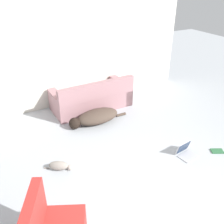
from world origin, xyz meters
TOP-DOWN VIEW (x-y plane):
  - ground_plane at (0.00, 0.00)m, footprint 20.00×20.00m
  - wall_back at (0.00, 4.17)m, footprint 6.59×0.06m
  - couch at (0.36, 3.60)m, footprint 1.98×0.94m
  - dog at (0.13, 2.89)m, footprint 1.45×0.52m
  - cat at (-1.11, 1.77)m, footprint 0.47×0.33m
  - laptop_open at (1.14, 1.02)m, footprint 0.38×0.34m
  - book_green at (1.75, 0.78)m, footprint 0.27×0.23m

SIDE VIEW (x-z plane):
  - ground_plane at x=0.00m, z-range 0.00..0.00m
  - book_green at x=1.75m, z-range 0.00..0.02m
  - cat at x=-1.11m, z-range 0.00..0.16m
  - laptop_open at x=1.14m, z-range -0.04..0.21m
  - dog at x=0.13m, z-range 0.00..0.31m
  - couch at x=0.36m, z-range -0.14..0.68m
  - wall_back at x=0.00m, z-range 0.00..2.80m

